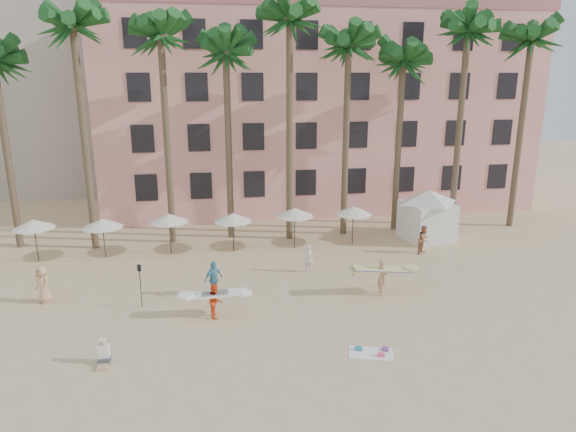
# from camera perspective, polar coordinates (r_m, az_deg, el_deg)

# --- Properties ---
(ground) EXTENTS (120.00, 120.00, 0.00)m
(ground) POSITION_cam_1_polar(r_m,az_deg,el_deg) (22.35, -1.60, -14.24)
(ground) COLOR #D1B789
(ground) RESTS_ON ground
(pink_hotel) EXTENTS (35.00, 14.00, 16.00)m
(pink_hotel) POSITION_cam_1_polar(r_m,az_deg,el_deg) (46.34, 2.86, 11.64)
(pink_hotel) COLOR #FAA398
(pink_hotel) RESTS_ON ground
(palm_row) EXTENTS (44.40, 5.40, 16.30)m
(palm_row) POSITION_cam_1_polar(r_m,az_deg,el_deg) (34.44, -4.29, 18.57)
(palm_row) COLOR brown
(palm_row) RESTS_ON ground
(umbrella_row) EXTENTS (22.50, 2.70, 2.73)m
(umbrella_row) POSITION_cam_1_polar(r_m,az_deg,el_deg) (32.95, -9.63, -0.15)
(umbrella_row) COLOR #332B23
(umbrella_row) RESTS_ON ground
(cabana) EXTENTS (5.19, 5.19, 3.50)m
(cabana) POSITION_cam_1_polar(r_m,az_deg,el_deg) (36.46, 15.24, 0.60)
(cabana) COLOR silver
(cabana) RESTS_ON ground
(beach_towel) EXTENTS (2.00, 1.45, 0.14)m
(beach_towel) POSITION_cam_1_polar(r_m,az_deg,el_deg) (22.12, 9.33, -14.71)
(beach_towel) COLOR white
(beach_towel) RESTS_ON ground
(carrier_yellow) EXTENTS (3.12, 0.82, 1.96)m
(carrier_yellow) POSITION_cam_1_polar(r_m,az_deg,el_deg) (27.14, 10.46, -6.41)
(carrier_yellow) COLOR tan
(carrier_yellow) RESTS_ON ground
(carrier_white) EXTENTS (2.77, 0.95, 1.63)m
(carrier_white) POSITION_cam_1_polar(r_m,az_deg,el_deg) (24.65, -8.09, -9.13)
(carrier_white) COLOR #FF4B1A
(carrier_white) RESTS_ON ground
(beachgoers) EXTENTS (22.94, 5.66, 1.93)m
(beachgoers) POSITION_cam_1_polar(r_m,az_deg,el_deg) (28.62, -4.17, -5.35)
(beachgoers) COLOR tan
(beachgoers) RESTS_ON ground
(paddle) EXTENTS (0.18, 0.04, 2.23)m
(paddle) POSITION_cam_1_polar(r_m,az_deg,el_deg) (26.14, -16.11, -6.88)
(paddle) COLOR black
(paddle) RESTS_ON ground
(seated_man) EXTENTS (0.45, 0.79, 1.02)m
(seated_man) POSITION_cam_1_polar(r_m,az_deg,el_deg) (22.22, -19.81, -14.38)
(seated_man) COLOR #3F3F4C
(seated_man) RESTS_ON ground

